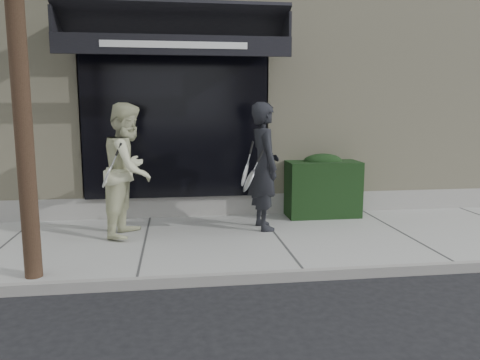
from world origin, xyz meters
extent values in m
plane|color=black|center=(0.00, 0.00, 0.00)|extent=(80.00, 80.00, 0.00)
cube|color=#A4A49F|center=(0.00, 0.00, 0.06)|extent=(20.00, 3.00, 0.12)
cube|color=gray|center=(0.00, -1.55, 0.07)|extent=(20.00, 0.10, 0.14)
cube|color=beige|center=(0.00, 5.00, 2.75)|extent=(14.00, 7.00, 5.50)
cube|color=gray|center=(0.00, 1.70, 0.25)|extent=(14.02, 0.42, 0.50)
cube|color=black|center=(-1.50, 1.55, 1.80)|extent=(3.20, 0.30, 2.60)
cube|color=gray|center=(-3.10, 1.70, 1.80)|extent=(0.08, 0.40, 2.60)
cube|color=gray|center=(0.10, 1.70, 1.80)|extent=(0.08, 0.40, 2.60)
cube|color=gray|center=(-1.50, 1.70, 3.14)|extent=(3.36, 0.40, 0.12)
cube|color=black|center=(-1.50, 1.00, 3.40)|extent=(3.60, 1.03, 0.55)
cube|color=black|center=(-1.50, 0.50, 3.01)|extent=(3.60, 0.05, 0.30)
cube|color=white|center=(-1.50, 0.47, 3.01)|extent=(2.20, 0.01, 0.10)
cube|color=black|center=(-3.28, 1.00, 3.32)|extent=(0.04, 1.00, 0.45)
cube|color=black|center=(0.28, 1.00, 3.32)|extent=(0.04, 1.00, 0.45)
cube|color=black|center=(1.10, 1.25, 0.62)|extent=(1.30, 0.70, 1.00)
ellipsoid|color=black|center=(1.10, 1.25, 1.12)|extent=(0.71, 0.38, 0.27)
cylinder|color=black|center=(-3.20, -1.30, 2.40)|extent=(0.20, 0.20, 4.80)
imported|color=black|center=(-0.12, 0.51, 1.14)|extent=(0.58, 0.80, 2.05)
torus|color=silver|center=(-0.40, 0.26, 0.95)|extent=(0.16, 0.31, 0.28)
cylinder|color=silver|center=(-0.40, 0.26, 0.95)|extent=(0.13, 0.27, 0.25)
cylinder|color=silver|center=(-0.40, 0.26, 0.95)|extent=(0.17, 0.02, 0.10)
cylinder|color=black|center=(-0.40, 0.26, 0.95)|extent=(0.19, 0.04, 0.12)
torus|color=silver|center=(-0.48, 0.15, 1.07)|extent=(0.19, 0.32, 0.30)
cylinder|color=silver|center=(-0.48, 0.15, 1.07)|extent=(0.15, 0.28, 0.26)
cylinder|color=silver|center=(-0.48, 0.15, 1.07)|extent=(0.18, 0.08, 0.06)
cylinder|color=black|center=(-0.48, 0.15, 1.07)|extent=(0.20, 0.09, 0.08)
imported|color=beige|center=(-2.24, 0.42, 1.14)|extent=(0.99, 1.15, 2.03)
torus|color=silver|center=(-2.51, 0.10, 1.10)|extent=(0.16, 0.31, 0.29)
cylinder|color=silver|center=(-2.51, 0.10, 1.10)|extent=(0.12, 0.27, 0.25)
cylinder|color=silver|center=(-2.51, 0.10, 1.10)|extent=(0.17, 0.03, 0.09)
cylinder|color=black|center=(-2.51, 0.10, 1.10)|extent=(0.20, 0.04, 0.11)
camera|label=1|loc=(-1.52, -6.82, 2.10)|focal=35.00mm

